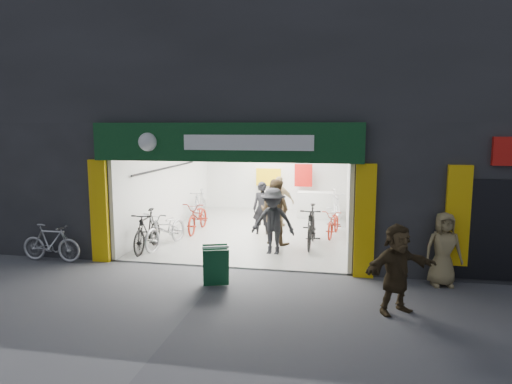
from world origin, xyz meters
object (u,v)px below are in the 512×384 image
(bike_left_front, at_px, (166,229))
(bike_right_front, at_px, (311,226))
(parked_bike, at_px, (51,243))
(sandwich_board, at_px, (216,265))
(pedestrian_near, at_px, (443,249))

(bike_left_front, relative_size, bike_right_front, 1.01)
(bike_right_front, xyz_separation_m, parked_bike, (-6.39, -2.67, -0.12))
(bike_right_front, height_order, sandwich_board, bike_right_front)
(parked_bike, distance_m, sandwich_board, 4.69)
(bike_left_front, bearing_deg, sandwich_board, -41.38)
(pedestrian_near, height_order, sandwich_board, pedestrian_near)
(parked_bike, bearing_deg, pedestrian_near, -89.47)
(bike_right_front, distance_m, sandwich_board, 4.03)
(bike_right_front, bearing_deg, parked_bike, -156.32)
(parked_bike, relative_size, pedestrian_near, 1.01)
(sandwich_board, bearing_deg, bike_left_front, 110.04)
(sandwich_board, bearing_deg, parked_bike, 149.63)
(bike_right_front, relative_size, sandwich_board, 2.37)
(bike_left_front, relative_size, sandwich_board, 2.40)
(pedestrian_near, relative_size, sandwich_board, 1.91)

